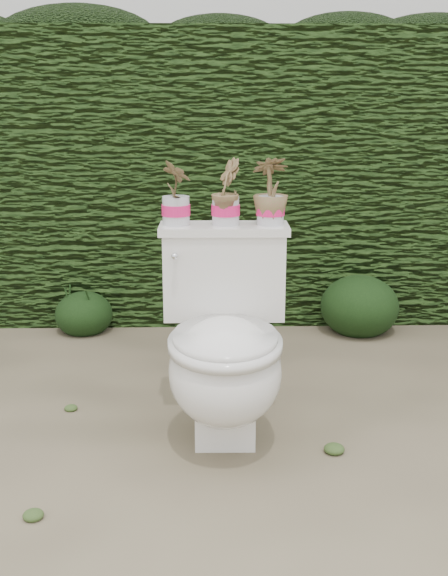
{
  "coord_description": "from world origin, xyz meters",
  "views": [
    {
      "loc": [
        -0.03,
        -2.72,
        1.28
      ],
      "look_at": [
        0.03,
        -0.08,
        0.55
      ],
      "focal_mm": 45.0,
      "sensor_mm": 36.0,
      "label": 1
    }
  ],
  "objects_px": {
    "toilet": "(225,349)",
    "potted_plant_center": "(226,194)",
    "potted_plant_left": "(176,195)",
    "potted_plant_right": "(271,193)"
  },
  "relations": [
    {
      "from": "potted_plant_right",
      "to": "potted_plant_center",
      "type": "bearing_deg",
      "value": -14.26
    },
    {
      "from": "potted_plant_left",
      "to": "potted_plant_right",
      "type": "distance_m",
      "value": 0.36
    },
    {
      "from": "toilet",
      "to": "potted_plant_left",
      "type": "bearing_deg",
      "value": 127.56
    },
    {
      "from": "toilet",
      "to": "potted_plant_center",
      "type": "xyz_separation_m",
      "value": [
        0.01,
        0.24,
        0.54
      ]
    },
    {
      "from": "potted_plant_center",
      "to": "potted_plant_right",
      "type": "relative_size",
      "value": 0.97
    },
    {
      "from": "potted_plant_left",
      "to": "potted_plant_center",
      "type": "bearing_deg",
      "value": -132.24
    },
    {
      "from": "toilet",
      "to": "potted_plant_left",
      "type": "distance_m",
      "value": 0.62
    },
    {
      "from": "potted_plant_center",
      "to": "toilet",
      "type": "bearing_deg",
      "value": -173.52
    },
    {
      "from": "potted_plant_center",
      "to": "potted_plant_right",
      "type": "bearing_deg",
      "value": -81.99
    },
    {
      "from": "potted_plant_left",
      "to": "toilet",
      "type": "bearing_deg",
      "value": 175.32
    }
  ]
}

